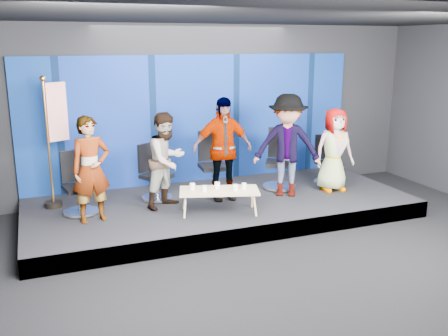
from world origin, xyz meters
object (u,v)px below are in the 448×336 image
(chair_b, at_px, (155,181))
(panelist_b, at_px, (167,160))
(panelist_a, at_px, (91,170))
(chair_d, at_px, (280,169))
(mug_d, at_px, (235,188))
(mug_a, at_px, (192,186))
(mug_e, at_px, (244,186))
(panelist_c, at_px, (222,149))
(panelist_d, at_px, (287,146))
(mug_c, at_px, (217,185))
(panelist_e, at_px, (334,150))
(flag_stand, at_px, (55,138))
(chair_a, at_px, (79,193))
(mug_b, at_px, (205,188))
(chair_c, at_px, (213,172))
(coffee_table, at_px, (219,192))
(chair_e, at_px, (327,168))

(chair_b, bearing_deg, panelist_b, -108.42)
(panelist_a, relative_size, chair_d, 1.45)
(panelist_b, bearing_deg, mug_d, -71.71)
(mug_a, bearing_deg, mug_e, -16.13)
(panelist_c, distance_m, panelist_d, 1.23)
(chair_d, bearing_deg, panelist_b, -143.40)
(mug_c, bearing_deg, panelist_e, 8.02)
(mug_a, xyz_separation_m, mug_c, (0.42, -0.08, -0.00))
(flag_stand, bearing_deg, chair_a, -85.99)
(chair_a, relative_size, panelist_c, 0.56)
(panelist_e, bearing_deg, panelist_c, 176.85)
(mug_b, bearing_deg, panelist_e, 8.85)
(panelist_e, relative_size, mug_a, 14.95)
(chair_a, height_order, chair_c, chair_c)
(chair_b, height_order, coffee_table, chair_b)
(panelist_d, relative_size, mug_b, 20.10)
(chair_d, bearing_deg, mug_a, -129.67)
(chair_a, relative_size, panelist_e, 0.66)
(mug_c, bearing_deg, panelist_d, 14.43)
(panelist_b, xyz_separation_m, mug_a, (0.31, -0.49, -0.38))
(chair_d, bearing_deg, mug_e, -110.37)
(panelist_a, height_order, chair_e, panelist_a)
(mug_d, bearing_deg, panelist_e, 14.34)
(panelist_b, xyz_separation_m, chair_c, (1.07, 0.58, -0.46))
(chair_b, xyz_separation_m, panelist_c, (1.18, -0.42, 0.61))
(mug_d, distance_m, flag_stand, 3.25)
(panelist_b, xyz_separation_m, panelist_c, (1.07, 0.06, 0.11))
(chair_c, distance_m, chair_e, 2.41)
(chair_c, height_order, chair_d, chair_d)
(mug_e, bearing_deg, panelist_a, 169.59)
(chair_b, relative_size, panelist_d, 0.54)
(mug_a, xyz_separation_m, mug_b, (0.16, -0.16, -0.01))
(panelist_d, height_order, mug_b, panelist_d)
(chair_e, xyz_separation_m, panelist_e, (-0.17, -0.47, 0.48))
(coffee_table, xyz_separation_m, mug_d, (0.24, -0.14, 0.09))
(panelist_d, bearing_deg, mug_c, -136.51)
(mug_c, distance_m, mug_e, 0.46)
(chair_e, relative_size, flag_stand, 0.43)
(panelist_a, relative_size, chair_c, 1.48)
(chair_e, xyz_separation_m, mug_e, (-2.30, -0.99, 0.13))
(chair_b, bearing_deg, panelist_c, -51.40)
(chair_b, bearing_deg, chair_c, -27.43)
(panelist_c, height_order, chair_e, panelist_c)
(mug_e, bearing_deg, chair_a, 160.76)
(panelist_c, bearing_deg, chair_e, 9.08)
(chair_c, distance_m, panelist_d, 1.53)
(panelist_d, distance_m, mug_e, 1.35)
(panelist_c, height_order, coffee_table, panelist_c)
(chair_a, distance_m, chair_b, 1.42)
(chair_c, height_order, mug_d, chair_c)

